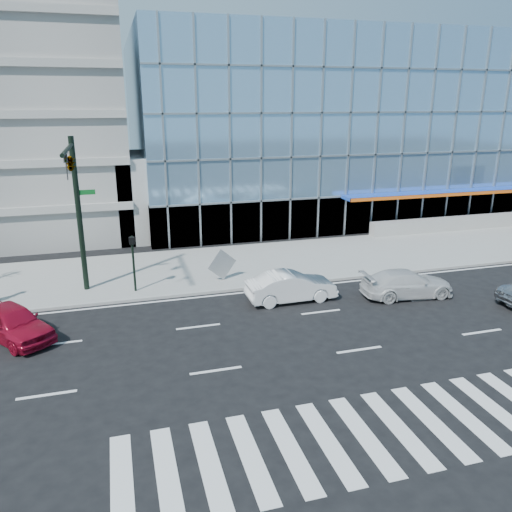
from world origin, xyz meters
The scene contains 10 objects.
ground centered at (0.00, 0.00, 0.00)m, with size 160.00×160.00×0.00m, color black.
sidewalk centered at (0.00, 8.00, 0.07)m, with size 120.00×8.00×0.15m, color gray.
theatre_building centered at (14.00, 26.00, 7.50)m, with size 42.00×26.00×15.00m, color #7EACD2.
ramp_block centered at (-6.00, 18.00, 3.00)m, with size 6.00×8.00×6.00m, color gray.
traffic_signal centered at (-11.00, 4.57, 6.16)m, with size 1.14×5.74×8.00m.
ped_signal_post centered at (-8.50, 4.94, 2.14)m, with size 0.30×0.33×3.00m.
white_suv centered at (5.10, 0.69, 0.70)m, with size 1.96×4.83×1.40m, color silver.
white_sedan centered at (-0.90, 1.80, 0.76)m, with size 1.60×4.60×1.51m, color silver.
red_sedan centered at (-13.80, 1.00, 0.76)m, with size 1.80×4.47×1.52m, color maroon.
tilted_panel centered at (-3.71, 5.37, 1.07)m, with size 1.30×0.06×1.30m, color #9A9A9A.
Camera 1 is at (-9.15, -20.54, 9.79)m, focal length 35.00 mm.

